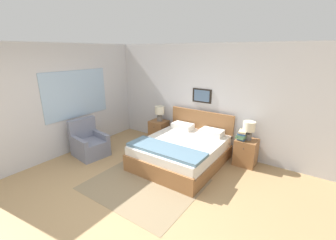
{
  "coord_description": "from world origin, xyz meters",
  "views": [
    {
      "loc": [
        2.48,
        -2.04,
        2.44
      ],
      "look_at": [
        -0.03,
        1.6,
        1.06
      ],
      "focal_mm": 24.0,
      "sensor_mm": 36.0,
      "label": 1
    }
  ],
  "objects_px": {
    "nightstand_near_window": "(159,131)",
    "table_lamp_by_door": "(249,128)",
    "bed": "(182,151)",
    "table_lamp_near_window": "(160,112)",
    "nightstand_by_door": "(246,152)",
    "armchair": "(89,144)"
  },
  "relations": [
    {
      "from": "bed",
      "to": "table_lamp_near_window",
      "type": "relative_size",
      "value": 4.75
    },
    {
      "from": "armchair",
      "to": "table_lamp_by_door",
      "type": "height_order",
      "value": "table_lamp_by_door"
    },
    {
      "from": "nightstand_near_window",
      "to": "nightstand_by_door",
      "type": "bearing_deg",
      "value": 0.0
    },
    {
      "from": "armchair",
      "to": "nightstand_near_window",
      "type": "distance_m",
      "value": 1.87
    },
    {
      "from": "bed",
      "to": "nightstand_near_window",
      "type": "xyz_separation_m",
      "value": [
        -1.2,
        0.75,
        -0.0
      ]
    },
    {
      "from": "nightstand_near_window",
      "to": "bed",
      "type": "bearing_deg",
      "value": -32.09
    },
    {
      "from": "bed",
      "to": "nightstand_by_door",
      "type": "height_order",
      "value": "bed"
    },
    {
      "from": "bed",
      "to": "table_lamp_near_window",
      "type": "distance_m",
      "value": 1.51
    },
    {
      "from": "table_lamp_near_window",
      "to": "table_lamp_by_door",
      "type": "distance_m",
      "value": 2.38
    },
    {
      "from": "armchair",
      "to": "table_lamp_near_window",
      "type": "height_order",
      "value": "table_lamp_near_window"
    },
    {
      "from": "armchair",
      "to": "nightstand_near_window",
      "type": "height_order",
      "value": "armchair"
    },
    {
      "from": "bed",
      "to": "table_lamp_by_door",
      "type": "distance_m",
      "value": 1.53
    },
    {
      "from": "nightstand_near_window",
      "to": "nightstand_by_door",
      "type": "height_order",
      "value": "same"
    },
    {
      "from": "nightstand_by_door",
      "to": "table_lamp_by_door",
      "type": "height_order",
      "value": "table_lamp_by_door"
    },
    {
      "from": "table_lamp_near_window",
      "to": "bed",
      "type": "bearing_deg",
      "value": -33.14
    },
    {
      "from": "bed",
      "to": "nightstand_by_door",
      "type": "distance_m",
      "value": 1.41
    },
    {
      "from": "bed",
      "to": "armchair",
      "type": "distance_m",
      "value": 2.24
    },
    {
      "from": "nightstand_near_window",
      "to": "table_lamp_by_door",
      "type": "xyz_separation_m",
      "value": [
        2.4,
        0.02,
        0.55
      ]
    },
    {
      "from": "bed",
      "to": "nightstand_near_window",
      "type": "relative_size",
      "value": 3.33
    },
    {
      "from": "nightstand_near_window",
      "to": "table_lamp_by_door",
      "type": "relative_size",
      "value": 1.43
    },
    {
      "from": "bed",
      "to": "nightstand_near_window",
      "type": "distance_m",
      "value": 1.41
    },
    {
      "from": "table_lamp_near_window",
      "to": "table_lamp_by_door",
      "type": "bearing_deg",
      "value": 0.0
    }
  ]
}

